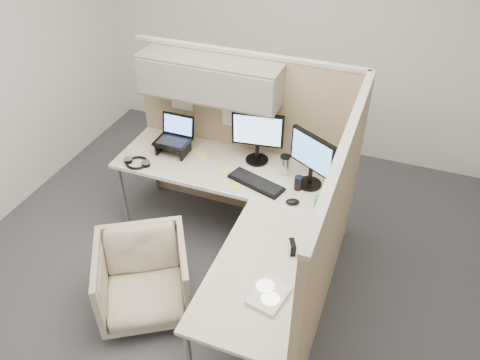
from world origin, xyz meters
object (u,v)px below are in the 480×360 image
(office_chair, at_px, (143,276))
(monitor_left, at_px, (258,134))
(keyboard, at_px, (256,183))
(desk, at_px, (237,206))

(office_chair, height_order, monitor_left, monitor_left)
(monitor_left, xyz_separation_m, keyboard, (0.10, -0.32, -0.26))
(monitor_left, bearing_deg, keyboard, -80.00)
(desk, relative_size, keyboard, 4.17)
(desk, relative_size, office_chair, 2.89)
(desk, relative_size, monitor_left, 4.29)
(desk, height_order, keyboard, keyboard)
(office_chair, xyz_separation_m, monitor_left, (0.48, 1.23, 0.66))
(keyboard, bearing_deg, monitor_left, 125.64)
(keyboard, bearing_deg, desk, -85.23)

